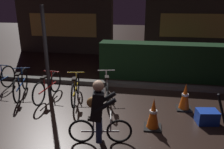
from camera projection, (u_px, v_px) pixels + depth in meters
The scene contains 15 objects.
ground_plane at pixel (99, 121), 5.02m from camera, with size 40.00×40.00×0.00m, color black.
sidewalk_curb at pixel (114, 84), 7.06m from camera, with size 12.00×0.24×0.12m, color #56544F.
hedge_row at pixel (172, 62), 7.44m from camera, with size 4.80×0.70×1.22m, color black.
storefront_left at pixel (64, 12), 10.97m from camera, with size 4.79×0.54×3.97m.
storefront_right at pixel (197, 12), 10.62m from camera, with size 4.85×0.54×3.99m.
street_post at pixel (46, 52), 6.02m from camera, with size 0.10×0.10×2.44m, color #2D2D33.
parked_bike_left_mid at pixel (21, 84), 6.25m from camera, with size 0.57×1.53×0.73m.
parked_bike_center_left at pixel (48, 87), 6.08m from camera, with size 0.46×1.52×0.70m.
parked_bike_center_right at pixel (76, 89), 5.97m from camera, with size 0.46×1.50×0.70m.
parked_bike_right_mid at pixel (107, 88), 5.93m from camera, with size 0.50×1.63×0.77m.
traffic_cone_near at pixel (153, 114), 4.63m from camera, with size 0.36×0.36×0.67m.
traffic_cone_far at pixel (185, 97), 5.46m from camera, with size 0.36×0.36×0.67m.
blue_crate at pixel (207, 117), 4.88m from camera, with size 0.44×0.32×0.30m, color #193DB7.
cyclist at pixel (99, 112), 4.08m from camera, with size 1.18×0.50×1.25m.
closed_umbrella at pixel (222, 112), 4.53m from camera, with size 0.05×0.05×0.85m, color black.
Camera 1 is at (1.04, -4.32, 2.56)m, focal length 36.12 mm.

